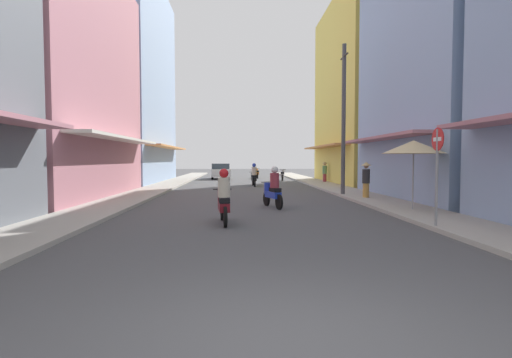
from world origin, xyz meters
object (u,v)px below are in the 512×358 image
object	(u,v)px
street_sign_no_entry	(437,164)
pedestrian_midway	(366,179)
motorbike_orange	(257,173)
parked_car	(220,171)
motorbike_blue	(273,189)
vendor_umbrella	(414,147)
pedestrian_crossing	(325,171)
motorbike_silver	(283,175)
utility_pole	(344,119)
motorbike_black	(254,176)
motorbike_maroon	(224,199)

from	to	relation	value
street_sign_no_entry	pedestrian_midway	bearing A→B (deg)	85.08
motorbike_orange	parked_car	xyz separation A→B (m)	(-3.48, -0.94, 0.24)
motorbike_blue	vendor_umbrella	bearing A→B (deg)	-17.89
motorbike_blue	parked_car	distance (m)	22.42
parked_car	pedestrian_crossing	bearing A→B (deg)	-39.73
motorbike_silver	motorbike_blue	bearing A→B (deg)	-97.63
motorbike_silver	utility_pole	distance (m)	14.61
motorbike_blue	motorbike_orange	xyz separation A→B (m)	(0.53, 23.16, -0.20)
motorbike_black	parked_car	size ratio (longest dim) A/B	0.43
parked_car	pedestrian_crossing	distance (m)	10.84
motorbike_black	vendor_umbrella	world-z (taller)	vendor_umbrella
motorbike_black	vendor_umbrella	size ratio (longest dim) A/B	0.73
pedestrian_crossing	vendor_umbrella	bearing A→B (deg)	-92.30
parked_car	pedestrian_midway	distance (m)	20.91
motorbike_maroon	vendor_umbrella	size ratio (longest dim) A/B	0.73
motorbike_maroon	motorbike_silver	xyz separation A→B (m)	(4.23, 22.32, -0.20)
motorbike_silver	motorbike_orange	world-z (taller)	same
parked_car	vendor_umbrella	world-z (taller)	vendor_umbrella
motorbike_maroon	street_sign_no_entry	size ratio (longest dim) A/B	0.68
pedestrian_crossing	utility_pole	bearing A→B (deg)	-97.84
utility_pole	street_sign_no_entry	size ratio (longest dim) A/B	2.82
motorbike_silver	pedestrian_crossing	bearing A→B (deg)	-49.69
motorbike_black	pedestrian_midway	world-z (taller)	pedestrian_midway
motorbike_silver	pedestrian_midway	bearing A→B (deg)	-83.07
pedestrian_midway	motorbike_black	bearing A→B (deg)	116.46
motorbike_silver	vendor_umbrella	size ratio (longest dim) A/B	0.72
motorbike_black	motorbike_orange	xyz separation A→B (m)	(0.75, 11.09, -0.20)
motorbike_blue	pedestrian_crossing	bearing A→B (deg)	70.61
motorbike_blue	motorbike_silver	bearing A→B (deg)	82.37
utility_pole	motorbike_black	bearing A→B (deg)	118.67
motorbike_blue	motorbike_silver	xyz separation A→B (m)	(2.50, 18.69, -0.20)
motorbike_blue	parked_car	xyz separation A→B (m)	(-2.96, 22.22, 0.04)
motorbike_blue	pedestrian_midway	world-z (taller)	pedestrian_midway
pedestrian_crossing	motorbike_blue	bearing A→B (deg)	-109.39
vendor_umbrella	street_sign_no_entry	xyz separation A→B (m)	(-0.91, -3.38, -0.54)
motorbike_maroon	pedestrian_midway	world-z (taller)	pedestrian_midway
motorbike_blue	utility_pole	xyz separation A→B (m)	(3.90, 4.52, 3.11)
motorbike_silver	motorbike_black	xyz separation A→B (m)	(-2.73, -6.62, 0.20)
vendor_umbrella	pedestrian_midway	bearing A→B (deg)	93.52
pedestrian_midway	parked_car	bearing A→B (deg)	110.74
motorbike_orange	pedestrian_crossing	world-z (taller)	pedestrian_crossing
motorbike_black	parked_car	world-z (taller)	motorbike_black
motorbike_orange	street_sign_no_entry	bearing A→B (deg)	-83.35
motorbike_maroon	pedestrian_crossing	bearing A→B (deg)	69.41
motorbike_silver	utility_pole	world-z (taller)	utility_pole
motorbike_maroon	street_sign_no_entry	distance (m)	5.76
utility_pole	street_sign_no_entry	xyz separation A→B (m)	(-0.10, -9.42, -2.10)
motorbike_blue	pedestrian_midway	xyz separation A→B (m)	(4.45, 2.67, 0.26)
parked_car	vendor_umbrella	xyz separation A→B (m)	(7.66, -23.74, 1.52)
motorbike_blue	motorbike_orange	size ratio (longest dim) A/B	0.97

